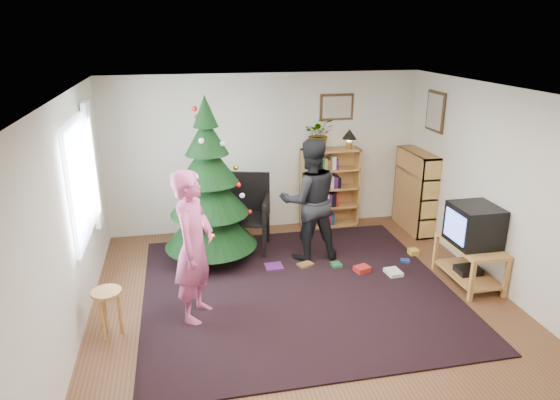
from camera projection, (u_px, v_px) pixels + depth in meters
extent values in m
plane|color=brown|center=(303.00, 302.00, 6.05)|extent=(5.00, 5.00, 0.00)
plane|color=white|center=(306.00, 93.00, 5.23)|extent=(5.00, 5.00, 0.00)
cube|color=silver|center=(266.00, 153.00, 7.95)|extent=(5.00, 0.02, 2.50)
cube|color=silver|center=(397.00, 328.00, 3.33)|extent=(5.00, 0.02, 2.50)
cube|color=silver|center=(71.00, 221.00, 5.16)|extent=(0.02, 5.00, 2.50)
cube|color=silver|center=(502.00, 191.00, 6.12)|extent=(0.02, 5.00, 2.50)
cube|color=black|center=(297.00, 289.00, 6.32)|extent=(3.80, 3.60, 0.02)
cube|color=silver|center=(80.00, 181.00, 5.64)|extent=(0.04, 1.20, 1.40)
cube|color=white|center=(93.00, 165.00, 6.29)|extent=(0.06, 0.35, 1.60)
cube|color=#4C3319|center=(337.00, 107.00, 7.92)|extent=(0.55, 0.03, 0.42)
cube|color=beige|center=(337.00, 107.00, 7.92)|extent=(0.47, 0.01, 0.34)
cube|color=#4C3319|center=(436.00, 112.00, 7.50)|extent=(0.03, 0.50, 0.60)
cube|color=beige|center=(436.00, 112.00, 7.50)|extent=(0.01, 0.42, 0.52)
cylinder|color=#3F2816|center=(212.00, 252.00, 7.08)|extent=(0.12, 0.12, 0.25)
cone|color=black|center=(210.00, 220.00, 6.92)|extent=(1.29, 1.29, 0.73)
cone|color=black|center=(209.00, 190.00, 6.78)|extent=(1.08, 1.08, 0.64)
cone|color=black|center=(207.00, 162.00, 6.65)|extent=(0.83, 0.83, 0.57)
cone|color=black|center=(206.00, 136.00, 6.53)|extent=(0.58, 0.58, 0.50)
cone|color=black|center=(205.00, 111.00, 6.43)|extent=(0.33, 0.33, 0.42)
cube|color=gold|center=(330.00, 188.00, 8.20)|extent=(0.95, 0.30, 1.30)
cube|color=gold|center=(331.00, 150.00, 7.99)|extent=(0.95, 0.30, 0.03)
cube|color=gold|center=(415.00, 191.00, 8.04)|extent=(0.30, 0.95, 1.30)
cube|color=gold|center=(419.00, 153.00, 7.83)|extent=(0.30, 0.95, 0.03)
cube|color=gold|center=(472.00, 245.00, 6.34)|extent=(0.52, 0.94, 0.04)
cube|color=gold|center=(472.00, 282.00, 5.98)|extent=(0.05, 0.05, 0.51)
cube|color=gold|center=(506.00, 279.00, 6.07)|extent=(0.05, 0.05, 0.51)
cube|color=gold|center=(436.00, 252.00, 6.80)|extent=(0.05, 0.05, 0.51)
cube|color=gold|center=(466.00, 249.00, 6.89)|extent=(0.05, 0.05, 0.51)
cube|color=gold|center=(468.00, 274.00, 6.48)|extent=(0.48, 0.90, 0.03)
cube|color=black|center=(468.00, 270.00, 6.46)|extent=(0.30, 0.25, 0.08)
cube|color=black|center=(474.00, 225.00, 6.25)|extent=(0.53, 0.58, 0.51)
cube|color=#5D7BFF|center=(455.00, 227.00, 6.20)|extent=(0.01, 0.45, 0.37)
cube|color=black|center=(247.00, 218.00, 7.29)|extent=(0.76, 0.76, 0.05)
cube|color=black|center=(244.00, 192.00, 7.45)|extent=(0.61, 0.22, 0.62)
cube|color=black|center=(231.00, 243.00, 7.06)|extent=(0.06, 0.06, 0.51)
cube|color=black|center=(269.00, 240.00, 7.17)|extent=(0.06, 0.06, 0.51)
cube|color=black|center=(227.00, 229.00, 7.58)|extent=(0.06, 0.06, 0.51)
cube|color=black|center=(263.00, 226.00, 7.69)|extent=(0.06, 0.06, 0.51)
cylinder|color=gold|center=(106.00, 292.00, 5.24)|extent=(0.32, 0.32, 0.04)
cylinder|color=gold|center=(120.00, 313.00, 5.35)|extent=(0.04, 0.04, 0.49)
cylinder|color=gold|center=(105.00, 310.00, 5.41)|extent=(0.04, 0.04, 0.49)
cylinder|color=gold|center=(102.00, 320.00, 5.23)|extent=(0.04, 0.04, 0.49)
imported|color=#C74F84|center=(194.00, 247.00, 5.47)|extent=(0.63, 0.75, 1.75)
imported|color=black|center=(310.00, 200.00, 6.93)|extent=(0.86, 0.68, 1.75)
imported|color=gray|center=(319.00, 134.00, 7.86)|extent=(0.53, 0.48, 0.52)
cylinder|color=#A57F33|center=(349.00, 145.00, 8.03)|extent=(0.10, 0.10, 0.10)
sphere|color=#FFD88C|center=(349.00, 139.00, 7.99)|extent=(0.10, 0.10, 0.10)
cone|color=black|center=(349.00, 134.00, 7.97)|extent=(0.24, 0.24, 0.16)
cube|color=#A51E19|center=(362.00, 270.00, 6.75)|extent=(0.20, 0.20, 0.08)
cube|color=navy|center=(405.00, 260.00, 7.03)|extent=(0.20, 0.20, 0.08)
cube|color=#1E592D|center=(336.00, 265.00, 6.90)|extent=(0.20, 0.20, 0.08)
cube|color=gold|center=(413.00, 253.00, 7.27)|extent=(0.20, 0.20, 0.08)
cube|color=brown|center=(305.00, 264.00, 6.92)|extent=(0.20, 0.20, 0.08)
cube|color=beige|center=(393.00, 273.00, 6.68)|extent=(0.20, 0.20, 0.08)
cube|color=#4C1959|center=(274.00, 266.00, 6.87)|extent=(0.20, 0.20, 0.08)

